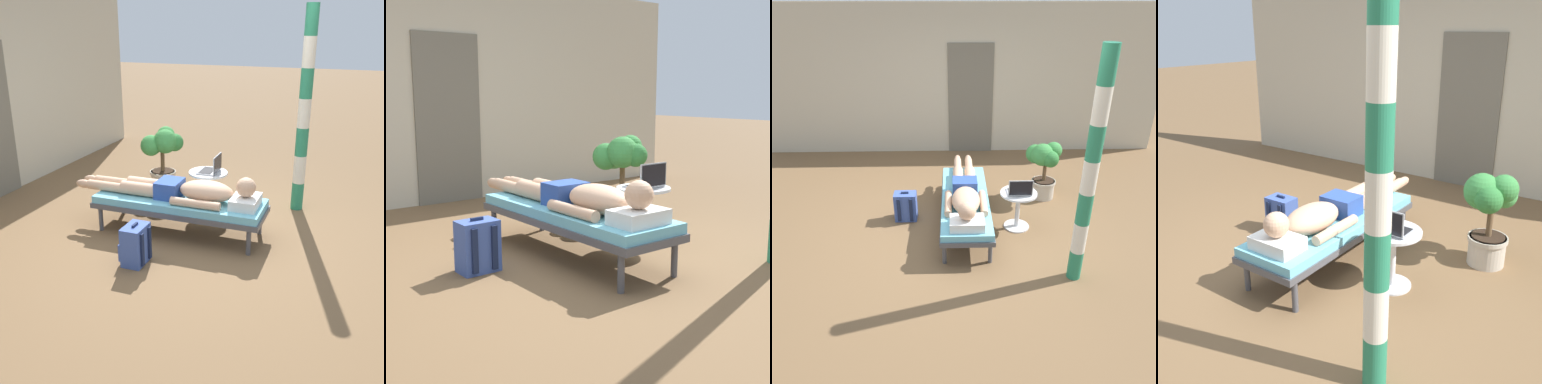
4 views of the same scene
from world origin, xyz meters
TOP-DOWN VIEW (x-y plane):
  - ground_plane at (0.00, 0.00)m, footprint 40.00×40.00m
  - lounge_chair at (0.16, 0.19)m, footprint 0.64×1.93m
  - person_reclining at (0.16, 0.11)m, footprint 0.53×2.17m
  - side_table at (0.85, 0.08)m, footprint 0.48×0.48m
  - laptop at (0.85, 0.03)m, footprint 0.31×0.24m
  - backpack at (-0.66, 0.33)m, footprint 0.30×0.26m
  - potted_plant at (1.36, 0.93)m, footprint 0.50×0.61m
  - porch_post at (1.33, -0.96)m, footprint 0.15×0.15m

SIDE VIEW (x-z plane):
  - ground_plane at x=0.00m, z-range 0.00..0.00m
  - backpack at x=-0.66m, z-range -0.02..0.41m
  - lounge_chair at x=0.16m, z-range 0.14..0.56m
  - side_table at x=0.85m, z-range 0.09..0.62m
  - person_reclining at x=0.16m, z-range 0.36..0.68m
  - potted_plant at x=1.36m, z-range 0.11..1.01m
  - laptop at x=0.85m, z-range 0.47..0.69m
  - porch_post at x=1.33m, z-range 0.00..2.46m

